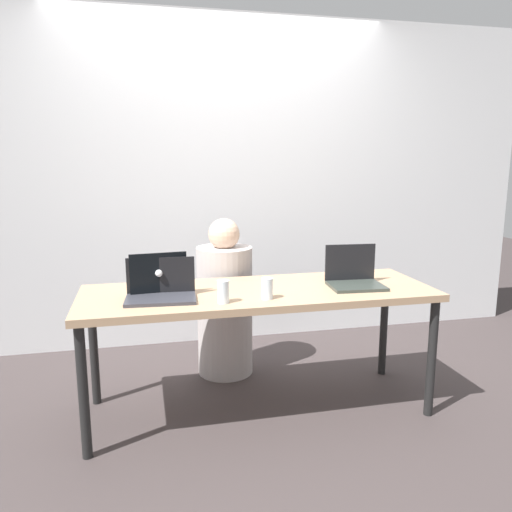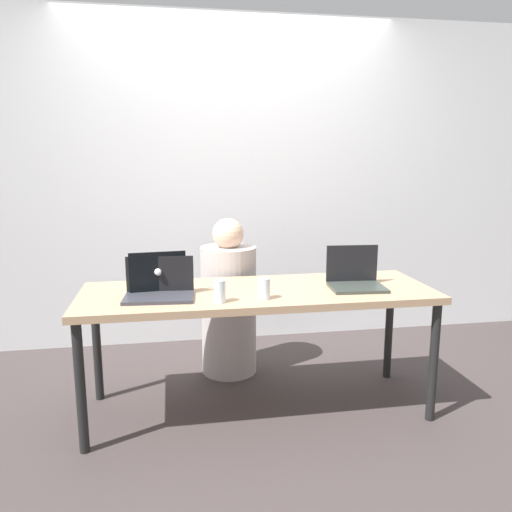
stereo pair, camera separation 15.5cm
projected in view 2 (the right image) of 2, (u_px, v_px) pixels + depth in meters
The scene contains 9 objects.
ground_plane at pixel (258, 408), 2.94m from camera, with size 12.00×12.00×0.00m, color #3E3535.
back_wall at pixel (230, 183), 3.91m from camera, with size 5.11×0.10×2.51m, color silver.
desk at pixel (258, 300), 2.81m from camera, with size 1.97×0.67×0.72m.
person_at_center at pixel (229, 305), 3.37m from camera, with size 0.46×0.46×1.06m.
laptop_front_right at pixel (355, 279), 2.85m from camera, with size 0.32×0.28×0.23m.
laptop_back_left at pixel (157, 282), 2.77m from camera, with size 0.32×0.29×0.23m.
laptop_front_left at pixel (159, 289), 2.63m from camera, with size 0.37×0.26×0.21m.
water_glass_center at pixel (264, 290), 2.60m from camera, with size 0.06×0.06×0.11m.
water_glass_left at pixel (220, 293), 2.54m from camera, with size 0.06×0.06×0.12m.
Camera 2 is at (-0.47, -2.67, 1.45)m, focal length 35.00 mm.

